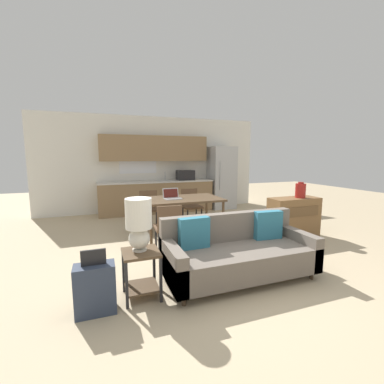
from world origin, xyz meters
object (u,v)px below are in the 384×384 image
at_px(credenza, 294,217).
at_px(couch, 237,252).
at_px(dining_chair_far_left, 150,207).
at_px(table_lamp, 139,222).
at_px(dining_chair_far_right, 191,204).
at_px(vase, 300,190).
at_px(dining_chair_near_left, 168,226).
at_px(dining_table, 182,201).
at_px(side_table, 141,267).
at_px(suitcase, 95,288).
at_px(laptop, 172,196).
at_px(refrigerator, 222,178).

bearing_deg(credenza, couch, -149.68).
bearing_deg(dining_chair_far_left, table_lamp, -103.50).
relative_size(credenza, dining_chair_far_right, 1.21).
bearing_deg(couch, vase, 28.39).
height_order(dining_chair_far_left, dining_chair_near_left, same).
bearing_deg(dining_chair_far_left, dining_table, -60.63).
xyz_separation_m(table_lamp, dining_chair_far_right, (1.61, 2.77, -0.41)).
relative_size(side_table, credenza, 0.54).
distance_m(dining_chair_far_left, dining_chair_near_left, 1.64).
bearing_deg(couch, table_lamp, -178.09).
relative_size(dining_chair_near_left, dining_chair_far_right, 1.00).
xyz_separation_m(dining_chair_far_right, suitcase, (-2.09, -2.95, -0.20)).
bearing_deg(dining_chair_far_right, suitcase, -125.82).
bearing_deg(dining_chair_far_left, suitcase, -111.28).
relative_size(couch, dining_chair_far_right, 2.38).
bearing_deg(side_table, dining_chair_near_left, 62.15).
distance_m(credenza, vase, 0.55).
bearing_deg(suitcase, dining_chair_far_right, 54.71).
relative_size(couch, dining_chair_far_left, 2.38).
relative_size(vase, laptop, 0.90).
bearing_deg(refrigerator, dining_table, -131.09).
height_order(table_lamp, dining_chair_far_left, table_lamp).
distance_m(refrigerator, table_lamp, 5.26).
bearing_deg(dining_chair_far_left, vase, -32.78).
bearing_deg(vase, refrigerator, 92.96).
bearing_deg(laptop, dining_table, -7.28).
bearing_deg(dining_chair_near_left, dining_chair_far_right, -117.91).
bearing_deg(couch, dining_chair_near_left, 120.76).
xyz_separation_m(refrigerator, credenza, (0.05, -3.09, -0.54)).
xyz_separation_m(refrigerator, dining_chair_far_left, (-2.49, -1.45, -0.47)).
xyz_separation_m(dining_table, dining_chair_far_left, (-0.49, 0.84, -0.24)).
distance_m(dining_table, vase, 2.32).
distance_m(table_lamp, dining_chair_far_left, 2.88).
bearing_deg(dining_chair_near_left, side_table, 65.21).
height_order(couch, vase, vase).
bearing_deg(dining_chair_far_right, vase, -45.00).
height_order(credenza, vase, vase).
xyz_separation_m(refrigerator, couch, (-1.84, -4.19, -0.60)).
xyz_separation_m(side_table, dining_chair_far_right, (1.60, 2.80, 0.11)).
xyz_separation_m(credenza, dining_chair_far_left, (-2.54, 1.64, 0.07)).
bearing_deg(vase, side_table, -160.49).
bearing_deg(dining_table, table_lamp, -119.98).
distance_m(dining_chair_far_left, suitcase, 3.17).
bearing_deg(laptop, table_lamp, -119.74).
relative_size(couch, dining_chair_near_left, 2.38).
distance_m(dining_chair_far_left, laptop, 0.95).
height_order(laptop, suitcase, laptop).
bearing_deg(vase, dining_chair_far_left, 147.93).
relative_size(dining_table, dining_chair_far_left, 1.86).
height_order(dining_table, credenza, credenza).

